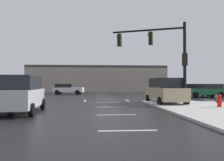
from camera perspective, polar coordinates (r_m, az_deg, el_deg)
The scene contains 12 objects.
ground_plane at distance 21.88m, azimuth -1.40°, elevation -5.04°, with size 120.00×120.00×0.00m, color slate.
road_asphalt at distance 21.88m, azimuth -1.40°, elevation -5.02°, with size 44.00×44.00×0.02m, color black.
snow_strip_curbside at distance 18.87m, azimuth 14.67°, elevation -5.17°, with size 4.00×1.60×0.06m, color white.
lane_markings at distance 20.61m, azimuth 2.16°, elevation -5.24°, with size 36.15×36.15×0.01m.
traffic_signal_mast at distance 17.42m, azimuth 12.50°, elevation 7.35°, with size 5.13×2.24×5.87m.
fire_hydrant at distance 16.30m, azimuth 24.97°, elevation -4.52°, with size 0.48×0.26×0.79m.
strip_building_background at distance 48.60m, azimuth -3.66°, elevation 0.37°, with size 27.57×8.00×5.23m.
sedan_white at distance 35.92m, azimuth -10.93°, elevation -2.01°, with size 4.68×2.42×1.58m.
suv_tan at distance 18.64m, azimuth 13.04°, elevation -2.40°, with size 2.30×4.89×2.03m.
sedan_blue at distance 32.02m, azimuth 19.17°, elevation -2.13°, with size 4.66×2.35×1.58m.
sedan_green at distance 28.91m, azimuth 22.12°, elevation -2.26°, with size 4.61×2.22×1.58m.
suv_silver at distance 13.66m, azimuth -21.82°, elevation -2.95°, with size 2.38×4.92×2.03m.
Camera 1 is at (-1.13, -21.79, 1.61)m, focal length 37.08 mm.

